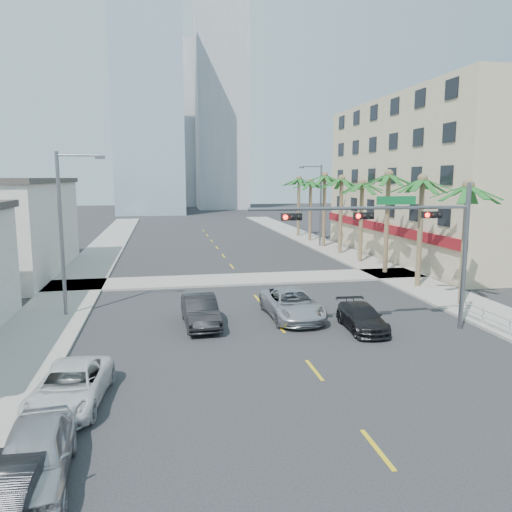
{
  "coord_description": "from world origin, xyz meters",
  "views": [
    {
      "loc": [
        -5.81,
        -14.25,
        7.63
      ],
      "look_at": [
        -0.96,
        11.49,
        3.5
      ],
      "focal_mm": 35.0,
      "sensor_mm": 36.0,
      "label": 1
    }
  ],
  "objects_px": {
    "car_parked_mid": "(2,503)",
    "car_lane_center": "(292,304)",
    "car_lane_left": "(200,311)",
    "car_parked_far": "(70,386)",
    "car_lane_right": "(362,317)",
    "traffic_signal_mast": "(407,231)",
    "car_parked_near": "(34,456)"
  },
  "relations": [
    {
      "from": "car_lane_right",
      "to": "car_lane_left",
      "type": "bearing_deg",
      "value": 167.8
    },
    {
      "from": "car_lane_left",
      "to": "car_parked_mid",
      "type": "bearing_deg",
      "value": -113.18
    },
    {
      "from": "traffic_signal_mast",
      "to": "car_parked_far",
      "type": "height_order",
      "value": "traffic_signal_mast"
    },
    {
      "from": "car_lane_center",
      "to": "car_lane_right",
      "type": "xyz_separation_m",
      "value": [
        2.95,
        -2.71,
        -0.16
      ]
    },
    {
      "from": "car_parked_far",
      "to": "car_lane_right",
      "type": "distance_m",
      "value": 14.41
    },
    {
      "from": "car_lane_center",
      "to": "car_lane_right",
      "type": "height_order",
      "value": "car_lane_center"
    },
    {
      "from": "traffic_signal_mast",
      "to": "car_lane_center",
      "type": "xyz_separation_m",
      "value": [
        -4.75,
        3.52,
        -4.27
      ]
    },
    {
      "from": "traffic_signal_mast",
      "to": "car_parked_mid",
      "type": "distance_m",
      "value": 19.56
    },
    {
      "from": "car_parked_mid",
      "to": "car_lane_left",
      "type": "xyz_separation_m",
      "value": [
        5.39,
        14.5,
        0.14
      ]
    },
    {
      "from": "car_parked_mid",
      "to": "car_lane_left",
      "type": "distance_m",
      "value": 15.47
    },
    {
      "from": "car_parked_far",
      "to": "car_lane_right",
      "type": "bearing_deg",
      "value": 31.05
    },
    {
      "from": "car_parked_far",
      "to": "car_lane_center",
      "type": "xyz_separation_m",
      "value": [
        10.06,
        8.93,
        0.12
      ]
    },
    {
      "from": "car_lane_right",
      "to": "car_parked_far",
      "type": "bearing_deg",
      "value": -151.28
    },
    {
      "from": "car_lane_right",
      "to": "car_lane_center",
      "type": "bearing_deg",
      "value": 140.56
    },
    {
      "from": "car_parked_mid",
      "to": "car_lane_right",
      "type": "bearing_deg",
      "value": 45.05
    },
    {
      "from": "car_parked_mid",
      "to": "car_lane_right",
      "type": "height_order",
      "value": "car_parked_mid"
    },
    {
      "from": "car_parked_near",
      "to": "car_lane_center",
      "type": "relative_size",
      "value": 0.78
    },
    {
      "from": "car_parked_mid",
      "to": "traffic_signal_mast",
      "type": "bearing_deg",
      "value": 39.59
    },
    {
      "from": "car_parked_near",
      "to": "car_lane_center",
      "type": "distance_m",
      "value": 16.81
    },
    {
      "from": "car_parked_near",
      "to": "car_lane_right",
      "type": "distance_m",
      "value": 16.91
    },
    {
      "from": "car_lane_right",
      "to": "car_parked_mid",
      "type": "bearing_deg",
      "value": -134.24
    },
    {
      "from": "car_parked_mid",
      "to": "car_lane_center",
      "type": "distance_m",
      "value": 18.29
    },
    {
      "from": "car_parked_mid",
      "to": "car_lane_center",
      "type": "xyz_separation_m",
      "value": [
        10.43,
        15.02,
        0.15
      ]
    },
    {
      "from": "car_lane_center",
      "to": "car_lane_right",
      "type": "bearing_deg",
      "value": -44.19
    },
    {
      "from": "car_parked_near",
      "to": "car_lane_left",
      "type": "xyz_separation_m",
      "value": [
        5.11,
        12.88,
        0.02
      ]
    },
    {
      "from": "car_parked_near",
      "to": "car_parked_far",
      "type": "bearing_deg",
      "value": 84.23
    },
    {
      "from": "traffic_signal_mast",
      "to": "car_parked_near",
      "type": "relative_size",
      "value": 2.52
    },
    {
      "from": "traffic_signal_mast",
      "to": "car_lane_left",
      "type": "distance_m",
      "value": 11.1
    },
    {
      "from": "car_parked_near",
      "to": "car_parked_mid",
      "type": "bearing_deg",
      "value": -104.12
    },
    {
      "from": "car_parked_near",
      "to": "car_lane_right",
      "type": "height_order",
      "value": "car_parked_near"
    },
    {
      "from": "car_parked_far",
      "to": "car_lane_center",
      "type": "distance_m",
      "value": 13.45
    },
    {
      "from": "car_parked_near",
      "to": "car_lane_right",
      "type": "xyz_separation_m",
      "value": [
        13.1,
        10.69,
        -0.12
      ]
    }
  ]
}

